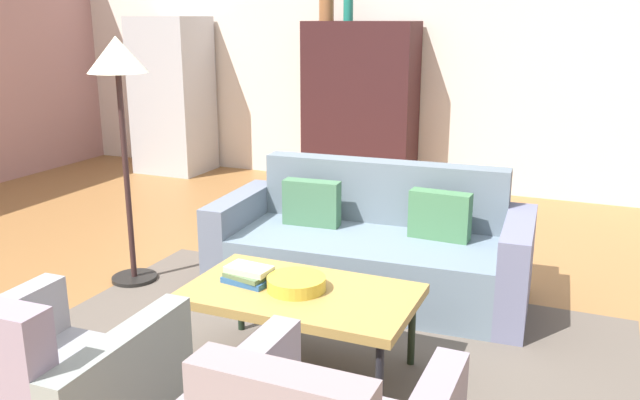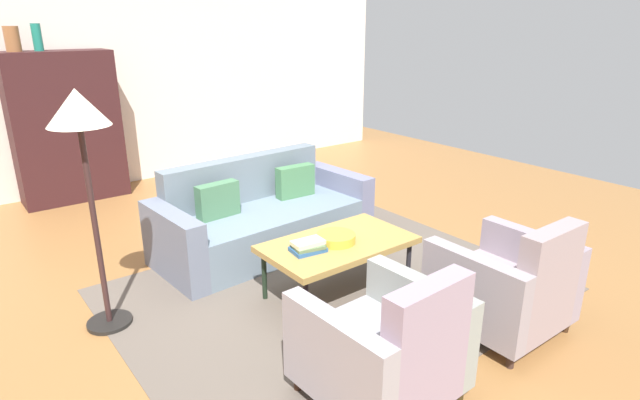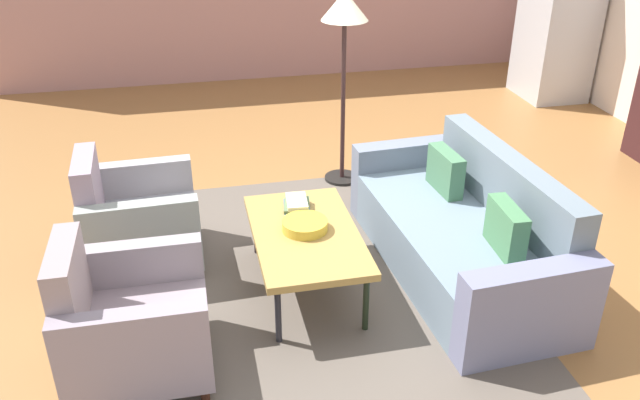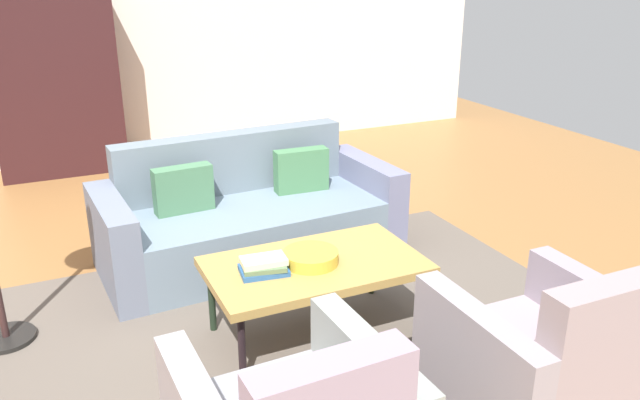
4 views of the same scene
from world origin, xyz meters
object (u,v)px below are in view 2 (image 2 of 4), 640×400
at_px(book_stack, 308,246).
at_px(vase_round, 37,37).
at_px(vase_tall, 12,39).
at_px(cabinet, 66,128).
at_px(armchair_right, 509,288).
at_px(fruit_bowl, 336,238).
at_px(coffee_table, 338,246).
at_px(armchair_left, 388,351).
at_px(couch, 261,219).
at_px(floor_lamp, 81,131).

distance_m(book_stack, vase_round, 4.25).
xyz_separation_m(vase_tall, vase_round, (0.25, 0.00, 0.01)).
bearing_deg(cabinet, armchair_right, -71.68).
distance_m(fruit_bowl, book_stack, 0.28).
distance_m(coffee_table, armchair_left, 1.31).
distance_m(armchair_right, vase_round, 5.61).
height_order(armchair_left, vase_round, vase_round).
distance_m(book_stack, cabinet, 3.99).
height_order(armchair_left, vase_tall, vase_tall).
bearing_deg(couch, coffee_table, 86.86).
xyz_separation_m(fruit_bowl, cabinet, (-1.05, 3.89, 0.41)).
relative_size(armchair_right, floor_lamp, 0.51).
height_order(book_stack, floor_lamp, floor_lamp).
bearing_deg(floor_lamp, armchair_left, -60.45).
relative_size(book_stack, floor_lamp, 0.16).
relative_size(cabinet, vase_round, 6.01).
bearing_deg(vase_round, fruit_bowl, -72.85).
relative_size(fruit_bowl, book_stack, 1.12).
xyz_separation_m(couch, cabinet, (-1.07, 2.70, 0.61)).
distance_m(armchair_left, armchair_right, 1.20).
bearing_deg(coffee_table, floor_lamp, 157.82).
height_order(armchair_left, armchair_right, same).
xyz_separation_m(couch, vase_round, (-1.22, 2.70, 1.66)).
xyz_separation_m(fruit_bowl, book_stack, (-0.28, -0.00, 0.01)).
bearing_deg(floor_lamp, fruit_bowl, -22.49).
bearing_deg(couch, fruit_bowl, 85.63).
relative_size(fruit_bowl, vase_tall, 1.14).
relative_size(fruit_bowl, floor_lamp, 0.18).
relative_size(book_stack, vase_tall, 1.01).
relative_size(vase_tall, vase_round, 0.91).
xyz_separation_m(book_stack, vase_round, (-0.92, 3.89, 1.45)).
xyz_separation_m(coffee_table, vase_tall, (-1.47, 3.88, 1.52)).
height_order(couch, vase_tall, vase_tall).
distance_m(armchair_right, book_stack, 1.48).
relative_size(couch, armchair_right, 2.44).
bearing_deg(cabinet, fruit_bowl, -74.91).
distance_m(fruit_bowl, cabinet, 4.05).
xyz_separation_m(coffee_table, armchair_right, (0.60, -1.17, -0.08)).
bearing_deg(coffee_table, armchair_right, -62.80).
bearing_deg(vase_tall, floor_lamp, -92.90).
bearing_deg(fruit_bowl, vase_round, 107.15).
height_order(armchair_left, book_stack, armchair_left).
relative_size(coffee_table, armchair_left, 1.36).
relative_size(armchair_right, cabinet, 0.49).
height_order(coffee_table, cabinet, cabinet).
height_order(armchair_left, fruit_bowl, armchair_left).
bearing_deg(fruit_bowl, cabinet, 105.09).
bearing_deg(armchair_right, floor_lamp, 141.07).
relative_size(cabinet, vase_tall, 6.61).
distance_m(cabinet, floor_lamp, 3.32).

